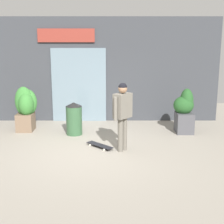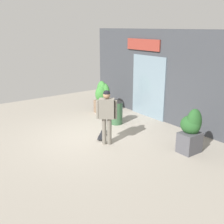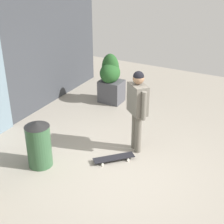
# 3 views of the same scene
# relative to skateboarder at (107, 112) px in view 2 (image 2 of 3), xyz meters

# --- Properties ---
(ground_plane) EXTENTS (12.00, 12.00, 0.00)m
(ground_plane) POSITION_rel_skateboarder_xyz_m (-0.77, -0.07, -1.04)
(ground_plane) COLOR gray
(building_facade) EXTENTS (8.04, 0.31, 3.40)m
(building_facade) POSITION_rel_skateboarder_xyz_m (-0.79, 3.10, 0.64)
(building_facade) COLOR #383A3F
(building_facade) RESTS_ON ground_plane
(skateboarder) EXTENTS (0.49, 0.51, 1.70)m
(skateboarder) POSITION_rel_skateboarder_xyz_m (0.00, 0.00, 0.00)
(skateboarder) COLOR #666056
(skateboarder) RESTS_ON ground_plane
(skateboard) EXTENTS (0.71, 0.70, 0.08)m
(skateboard) POSITION_rel_skateboarder_xyz_m (-0.57, 0.21, -0.98)
(skateboard) COLOR black
(skateboard) RESTS_ON ground_plane
(planter_box_left) EXTENTS (0.63, 0.63, 1.34)m
(planter_box_left) POSITION_rel_skateboarder_xyz_m (-2.82, 1.78, -0.31)
(planter_box_left) COLOR brown
(planter_box_left) RESTS_ON ground_plane
(planter_box_right) EXTENTS (0.59, 0.60, 1.30)m
(planter_box_right) POSITION_rel_skateboarder_xyz_m (1.87, 1.61, -0.39)
(planter_box_right) COLOR #47474C
(planter_box_right) RESTS_ON ground_plane
(trash_bin) EXTENTS (0.47, 0.47, 0.95)m
(trash_bin) POSITION_rel_skateboarder_xyz_m (-1.35, 1.38, -0.57)
(trash_bin) COLOR #335938
(trash_bin) RESTS_ON ground_plane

